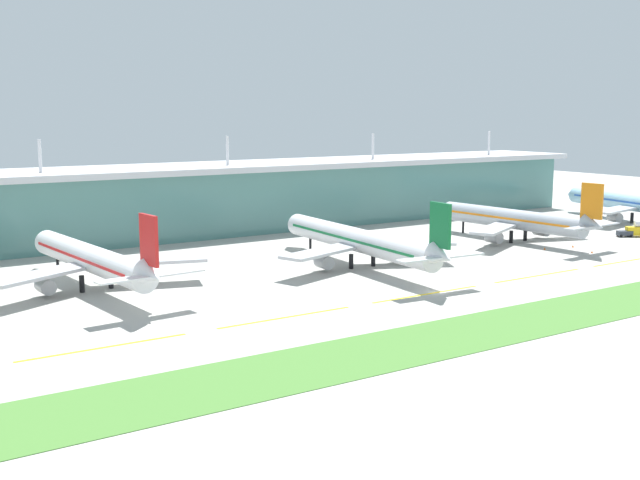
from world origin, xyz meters
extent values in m
plane|color=#A8A59E|center=(0.00, 0.00, 0.00)|extent=(600.00, 600.00, 0.00)
cube|color=slate|center=(0.00, 101.96, 9.75)|extent=(280.00, 28.00, 19.51)
cube|color=silver|center=(0.00, 101.96, 20.41)|extent=(288.00, 34.00, 1.80)
cylinder|color=silver|center=(-56.00, 96.36, 25.81)|extent=(0.90, 0.90, 9.00)
cylinder|color=silver|center=(0.00, 96.36, 25.81)|extent=(0.90, 0.90, 9.00)
cylinder|color=silver|center=(56.00, 96.36, 25.81)|extent=(0.90, 0.90, 9.00)
cylinder|color=silver|center=(112.00, 96.36, 25.81)|extent=(0.90, 0.90, 9.00)
cylinder|color=white|center=(-59.49, 43.69, 6.50)|extent=(10.38, 54.02, 5.80)
cone|color=white|center=(-61.97, 72.45, 6.50)|extent=(5.83, 4.46, 5.51)
cone|color=white|center=(-56.93, 13.94, 7.70)|extent=(5.48, 7.03, 5.72)
cube|color=red|center=(-57.02, 14.94, 14.15)|extent=(1.25, 6.44, 9.50)
cube|color=white|center=(-62.46, 13.97, 7.50)|extent=(10.24, 4.05, 0.36)
cube|color=white|center=(-51.50, 14.91, 7.50)|extent=(10.24, 4.05, 0.36)
cube|color=#B7BABF|center=(-71.07, 38.26, 5.20)|extent=(24.48, 16.93, 0.70)
cylinder|color=gray|center=(-70.00, 39.80, 2.40)|extent=(3.57, 4.76, 3.20)
cube|color=#B7BABF|center=(-47.16, 40.31, 5.20)|extent=(24.94, 13.55, 0.70)
cylinder|color=gray|center=(-48.48, 41.65, 2.40)|extent=(3.57, 4.76, 3.20)
cylinder|color=black|center=(-61.22, 63.77, 1.80)|extent=(0.70, 0.70, 3.60)
cylinder|color=black|center=(-62.42, 40.43, 1.80)|extent=(1.10, 1.10, 3.60)
cylinder|color=black|center=(-56.05, 40.98, 1.80)|extent=(1.10, 1.10, 3.60)
cube|color=red|center=(-59.49, 43.69, 6.90)|extent=(9.96, 48.67, 0.60)
cylinder|color=silver|center=(2.86, 32.67, 6.50)|extent=(9.63, 61.95, 5.80)
cone|color=silver|center=(4.91, 65.46, 6.50)|extent=(5.75, 4.34, 5.51)
cone|color=silver|center=(0.76, -1.12, 7.70)|extent=(5.33, 6.92, 5.72)
cube|color=#146B38|center=(0.82, -0.12, 14.15)|extent=(1.10, 6.43, 9.50)
cube|color=silver|center=(-4.70, -0.28, 7.50)|extent=(10.18, 3.82, 0.36)
cube|color=silver|center=(6.28, -0.96, 7.50)|extent=(10.18, 3.82, 0.36)
cube|color=#B7BABF|center=(-9.39, 29.00, 5.20)|extent=(24.92, 14.04, 0.70)
cylinder|color=gray|center=(-8.10, 30.36, 2.40)|extent=(3.47, 4.69, 3.20)
cube|color=#B7BABF|center=(14.56, 27.51, 5.20)|extent=(24.58, 16.49, 0.70)
cylinder|color=gray|center=(13.46, 29.02, 2.40)|extent=(3.47, 4.69, 3.20)
cylinder|color=black|center=(4.30, 55.76, 1.80)|extent=(0.70, 0.70, 3.60)
cylinder|color=black|center=(-0.52, 29.87, 1.80)|extent=(1.10, 1.10, 3.60)
cylinder|color=black|center=(5.87, 29.47, 1.80)|extent=(1.10, 1.10, 3.60)
cube|color=#146B38|center=(2.86, 32.67, 6.90)|extent=(9.28, 55.79, 0.60)
cylinder|color=#ADB2BC|center=(63.25, 38.46, 6.50)|extent=(9.22, 49.67, 5.80)
cone|color=#ADB2BC|center=(61.40, 65.09, 6.50)|extent=(5.77, 4.37, 5.51)
cone|color=#ADB2BC|center=(65.18, 10.83, 7.70)|extent=(5.38, 6.95, 5.72)
cube|color=orange|center=(65.11, 11.83, 14.15)|extent=(1.14, 6.43, 9.50)
cube|color=#ADB2BC|center=(59.66, 10.95, 7.50)|extent=(10.20, 3.89, 0.36)
cube|color=#ADB2BC|center=(70.63, 11.71, 7.50)|extent=(10.20, 3.89, 0.36)
cube|color=#B7BABF|center=(51.59, 33.21, 5.20)|extent=(24.55, 16.63, 0.70)
cylinder|color=gray|center=(52.69, 34.73, 2.40)|extent=(3.51, 4.71, 3.20)
cube|color=#B7BABF|center=(75.53, 34.88, 5.20)|extent=(24.93, 13.89, 0.70)
cylinder|color=gray|center=(74.24, 36.24, 2.40)|extent=(3.51, 4.71, 3.20)
cylinder|color=black|center=(61.97, 56.93, 1.80)|extent=(0.70, 0.70, 3.60)
cylinder|color=black|center=(60.27, 35.24, 1.80)|extent=(1.10, 1.10, 3.60)
cylinder|color=black|center=(66.65, 35.69, 1.80)|extent=(1.10, 1.10, 3.60)
cube|color=orange|center=(63.25, 38.46, 6.90)|extent=(8.92, 44.75, 0.60)
cylinder|color=#9ED1EA|center=(129.47, 43.97, 6.50)|extent=(15.89, 58.57, 5.80)
cone|color=#9ED1EA|center=(134.91, 74.72, 6.50)|extent=(6.12, 4.90, 5.51)
cube|color=#B7BABF|center=(116.88, 41.70, 5.20)|extent=(24.89, 11.63, 0.70)
cylinder|color=gray|center=(118.32, 42.92, 2.40)|extent=(3.93, 4.99, 3.20)
cylinder|color=black|center=(133.29, 65.56, 1.80)|extent=(0.70, 0.70, 3.60)
cylinder|color=black|center=(125.80, 41.57, 1.80)|extent=(1.10, 1.10, 3.60)
cube|color=#2D5BB7|center=(129.47, 43.97, 6.90)|extent=(14.92, 52.82, 0.60)
cube|color=yellow|center=(-71.00, -0.58, 0.02)|extent=(28.00, 0.70, 0.04)
cube|color=yellow|center=(-37.00, -0.58, 0.02)|extent=(28.00, 0.70, 0.04)
cube|color=yellow|center=(-3.00, -0.58, 0.02)|extent=(28.00, 0.70, 0.04)
cube|color=yellow|center=(31.00, -0.58, 0.02)|extent=(28.00, 0.70, 0.04)
cube|color=yellow|center=(65.00, -0.58, 0.02)|extent=(28.00, 0.70, 0.04)
cube|color=#477A33|center=(0.00, -26.56, 0.05)|extent=(300.00, 18.00, 0.10)
cube|color=gold|center=(101.57, 22.30, 1.75)|extent=(7.37, 6.29, 2.60)
cylinder|color=black|center=(98.84, 22.81, 0.45)|extent=(0.94, 0.81, 0.90)
cylinder|color=black|center=(100.20, 24.72, 0.45)|extent=(0.94, 0.81, 0.90)
cube|color=#333842|center=(97.77, 24.33, 1.15)|extent=(5.01, 4.27, 1.40)
cylinder|color=black|center=(95.90, 24.16, 0.45)|extent=(0.96, 0.75, 0.90)
cylinder|color=black|center=(96.97, 26.04, 0.45)|extent=(0.96, 0.75, 0.90)
cylinder|color=black|center=(98.57, 22.63, 0.45)|extent=(0.96, 0.75, 0.90)
cylinder|color=black|center=(99.64, 24.51, 0.45)|extent=(0.96, 0.75, 0.90)
cone|color=orange|center=(69.18, 20.43, 0.35)|extent=(0.56, 0.56, 0.70)
cone|color=orange|center=(66.20, 11.72, 0.35)|extent=(0.56, 0.56, 0.70)
cone|color=orange|center=(59.56, 22.18, 0.35)|extent=(0.56, 0.56, 0.70)
camera|label=1|loc=(-108.19, -120.70, 37.31)|focal=43.76mm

